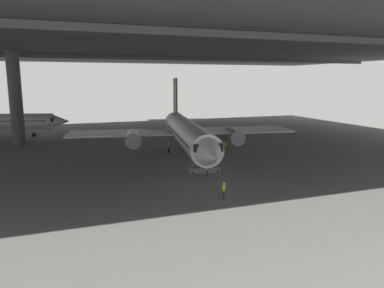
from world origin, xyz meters
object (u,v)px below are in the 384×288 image
airplane_main (187,133)px  baggage_tug (220,144)px  crew_worker_by_stairs (207,169)px  boarding_stairs (205,166)px  crew_worker_near_nose (224,189)px

airplane_main → baggage_tug: (7.83, 4.78, -2.97)m
crew_worker_by_stairs → boarding_stairs: bearing=77.2°
airplane_main → crew_worker_by_stairs: bearing=-97.6°
crew_worker_by_stairs → baggage_tug: crew_worker_by_stairs is taller
airplane_main → baggage_tug: 9.64m
airplane_main → baggage_tug: size_ratio=16.05×
boarding_stairs → baggage_tug: (9.02, 15.11, -0.21)m
airplane_main → crew_worker_near_nose: size_ratio=23.21×
baggage_tug → crew_worker_near_nose: bearing=-113.7°
airplane_main → crew_worker_near_nose: (-3.25, -20.43, -2.58)m
boarding_stairs → crew_worker_by_stairs: size_ratio=2.83×
crew_worker_near_nose → boarding_stairs: bearing=78.5°
baggage_tug → boarding_stairs: bearing=-120.8°
boarding_stairs → crew_worker_near_nose: 10.31m
crew_worker_by_stairs → airplane_main: bearing=82.4°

